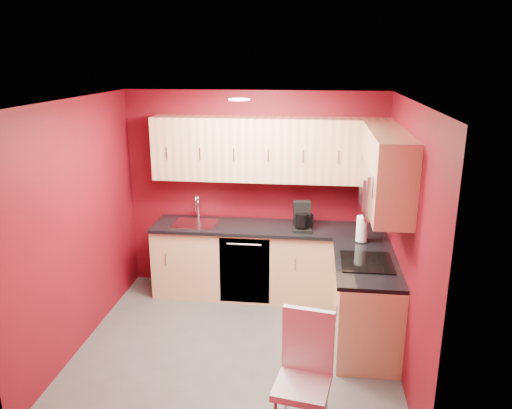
% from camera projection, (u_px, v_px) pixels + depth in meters
% --- Properties ---
extents(floor, '(3.20, 3.20, 0.00)m').
position_uv_depth(floor, '(237.00, 345.00, 5.17)').
color(floor, '#4E4C48').
rests_on(floor, ground).
extents(ceiling, '(3.20, 3.20, 0.00)m').
position_uv_depth(ceiling, '(234.00, 100.00, 4.46)').
color(ceiling, white).
rests_on(ceiling, wall_back).
extents(wall_back, '(3.20, 0.00, 3.20)m').
position_uv_depth(wall_back, '(255.00, 192.00, 6.25)').
color(wall_back, maroon).
rests_on(wall_back, floor).
extents(wall_front, '(3.20, 0.00, 3.20)m').
position_uv_depth(wall_front, '(201.00, 306.00, 3.39)').
color(wall_front, maroon).
rests_on(wall_front, floor).
extents(wall_left, '(0.00, 3.00, 3.00)m').
position_uv_depth(wall_left, '(78.00, 226.00, 5.00)').
color(wall_left, maroon).
rests_on(wall_left, floor).
extents(wall_right, '(0.00, 3.00, 3.00)m').
position_uv_depth(wall_right, '(406.00, 239.00, 4.63)').
color(wall_right, maroon).
rests_on(wall_right, floor).
extents(base_cabinets_back, '(2.80, 0.60, 0.87)m').
position_uv_depth(base_cabinets_back, '(268.00, 262.00, 6.17)').
color(base_cabinets_back, tan).
rests_on(base_cabinets_back, floor).
extents(base_cabinets_right, '(0.60, 1.30, 0.87)m').
position_uv_depth(base_cabinets_right, '(365.00, 303.00, 5.14)').
color(base_cabinets_right, tan).
rests_on(base_cabinets_right, floor).
extents(countertop_back, '(2.80, 0.63, 0.04)m').
position_uv_depth(countertop_back, '(268.00, 228.00, 6.03)').
color(countertop_back, black).
rests_on(countertop_back, base_cabinets_back).
extents(countertop_right, '(0.63, 1.27, 0.04)m').
position_uv_depth(countertop_right, '(366.00, 263.00, 5.00)').
color(countertop_right, black).
rests_on(countertop_right, base_cabinets_right).
extents(upper_cabinets_back, '(2.80, 0.35, 0.75)m').
position_uv_depth(upper_cabinets_back, '(270.00, 149.00, 5.89)').
color(upper_cabinets_back, tan).
rests_on(upper_cabinets_back, wall_back).
extents(upper_cabinets_right, '(0.35, 1.55, 0.75)m').
position_uv_depth(upper_cabinets_right, '(385.00, 162.00, 4.89)').
color(upper_cabinets_right, tan).
rests_on(upper_cabinets_right, wall_right).
extents(microwave, '(0.42, 0.76, 0.42)m').
position_uv_depth(microwave, '(383.00, 190.00, 4.73)').
color(microwave, silver).
rests_on(microwave, upper_cabinets_right).
extents(cooktop, '(0.50, 0.55, 0.01)m').
position_uv_depth(cooktop, '(366.00, 262.00, 4.96)').
color(cooktop, black).
rests_on(cooktop, countertop_right).
extents(sink, '(0.52, 0.42, 0.35)m').
position_uv_depth(sink, '(195.00, 220.00, 6.13)').
color(sink, silver).
rests_on(sink, countertop_back).
extents(dishwasher_front, '(0.60, 0.02, 0.82)m').
position_uv_depth(dishwasher_front, '(245.00, 271.00, 5.92)').
color(dishwasher_front, black).
rests_on(dishwasher_front, base_cabinets_back).
extents(downlight, '(0.20, 0.20, 0.01)m').
position_uv_depth(downlight, '(239.00, 99.00, 4.75)').
color(downlight, white).
rests_on(downlight, ceiling).
extents(coffee_maker, '(0.23, 0.29, 0.34)m').
position_uv_depth(coffee_maker, '(302.00, 217.00, 5.84)').
color(coffee_maker, black).
rests_on(coffee_maker, countertop_back).
extents(napkin_holder, '(0.17, 0.17, 0.15)m').
position_uv_depth(napkin_holder, '(306.00, 219.00, 6.04)').
color(napkin_holder, black).
rests_on(napkin_holder, countertop_back).
extents(paper_towel, '(0.19, 0.19, 0.29)m').
position_uv_depth(paper_towel, '(362.00, 229.00, 5.49)').
color(paper_towel, white).
rests_on(paper_towel, countertop_right).
extents(dining_chair, '(0.48, 0.49, 1.01)m').
position_uv_depth(dining_chair, '(302.00, 380.00, 3.81)').
color(dining_chair, silver).
rests_on(dining_chair, floor).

